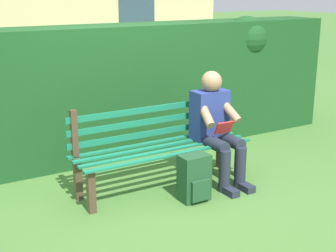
% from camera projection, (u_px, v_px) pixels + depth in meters
% --- Properties ---
extents(ground, '(60.00, 60.00, 0.00)m').
position_uv_depth(ground, '(163.00, 187.00, 4.97)').
color(ground, '#477533').
extents(park_bench, '(1.87, 0.50, 0.89)m').
position_uv_depth(park_bench, '(159.00, 144.00, 4.91)').
color(park_bench, '#4C3828').
rests_on(park_bench, ground).
extents(person_seated, '(0.44, 0.73, 1.16)m').
position_uv_depth(person_seated, '(216.00, 125.00, 5.00)').
color(person_seated, navy).
rests_on(person_seated, ground).
extents(hedge_backdrop, '(5.94, 0.71, 1.63)m').
position_uv_depth(hedge_backdrop, '(127.00, 87.00, 5.89)').
color(hedge_backdrop, '#19471E').
rests_on(hedge_backdrop, ground).
extents(backpack, '(0.29, 0.26, 0.46)m').
position_uv_depth(backpack, '(194.00, 178.00, 4.62)').
color(backpack, '#1E4728').
rests_on(backpack, ground).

